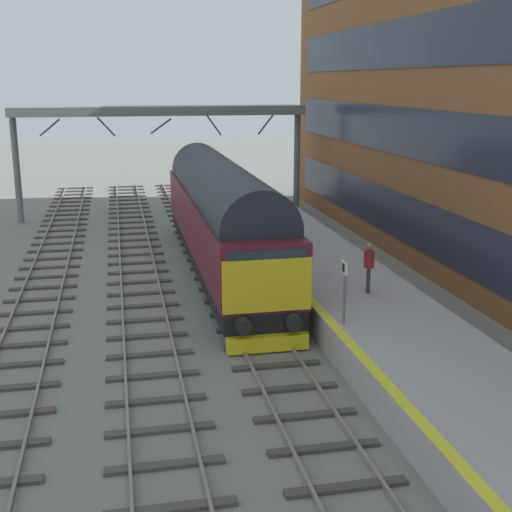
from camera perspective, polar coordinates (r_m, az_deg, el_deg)
name	(u,v)px	position (r m, az deg, el deg)	size (l,w,h in m)	color
ground_plane	(242,308)	(24.12, -1.17, -4.34)	(140.00, 140.00, 0.00)	slate
track_main	(242,306)	(24.10, -1.17, -4.21)	(2.50, 60.00, 0.15)	gray
track_adjacent_west	(144,313)	(23.76, -9.34, -4.69)	(2.50, 60.00, 0.15)	slate
track_adjacent_far_west	(33,320)	(23.93, -18.15, -5.09)	(2.50, 60.00, 0.15)	slate
station_platform	(340,288)	(24.83, 7.03, -2.67)	(4.00, 44.00, 1.01)	#A69FA2
diesel_locomotive	(221,214)	(27.88, -2.92, 3.50)	(2.74, 17.74, 4.68)	black
platform_number_sign	(344,282)	(19.47, 7.38, -2.18)	(0.10, 0.44, 1.84)	slate
waiting_passenger	(369,263)	(22.54, 9.40, -0.59)	(0.44, 0.48, 1.64)	#343631
overhead_footbridge	(161,116)	(39.68, -7.96, 11.52)	(16.38, 2.00, 6.35)	slate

